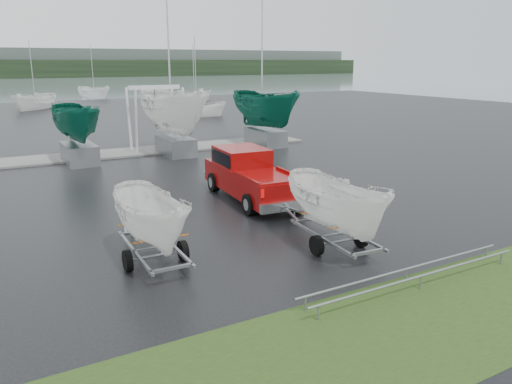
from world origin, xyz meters
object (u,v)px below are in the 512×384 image
Objects in this scene: trailer_parked at (150,173)px; boat_hoist at (155,109)px; trailer_hitched at (339,159)px; pickup_truck at (249,173)px.

trailer_parked is 18.83m from boat_hoist.
trailer_parked is at bearing 167.24° from trailer_hitched.
trailer_parked is 1.18× the size of boat_hoist.
trailer_parked is (-5.22, 1.63, -0.16)m from trailer_hitched.
boat_hoist is (6.09, 17.82, 0.02)m from trailer_parked.
pickup_truck is 13.03m from boat_hoist.
trailer_parked is (-5.75, -4.89, 1.59)m from pickup_truck.
pickup_truck is at bearing -91.50° from boat_hoist.
pickup_truck is 7.71m from trailer_parked.
trailer_hitched reaches higher than trailer_parked.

